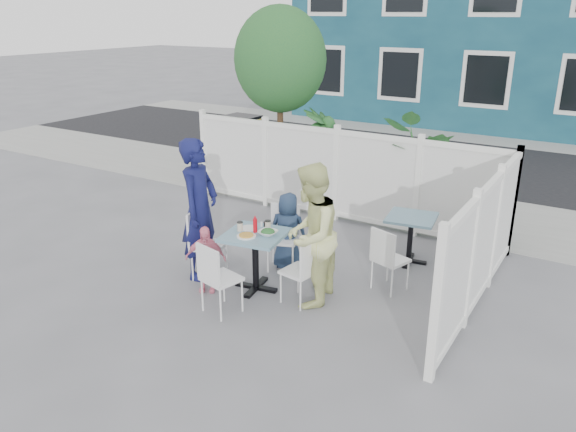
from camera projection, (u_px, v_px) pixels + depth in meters
The scene contains 30 objects.
ground at pixel (252, 268), 8.04m from camera, with size 80.00×80.00×0.00m, color slate.
near_sidewalk at pixel (362, 197), 11.08m from camera, with size 24.00×2.60×0.01m, color gray.
street at pixel (424, 158), 14.04m from camera, with size 24.00×5.00×0.01m, color black.
far_sidewalk at pixel (459, 136), 16.52m from camera, with size 24.00×1.60×0.01m, color gray.
building at pixel (482, 25), 18.44m from camera, with size 11.00×6.00×6.00m.
fence_back at pixel (336, 177), 9.64m from camera, with size 5.86×0.08×1.60m.
fence_right at pixel (482, 247), 6.78m from camera, with size 0.08×3.66×1.60m.
tree at pixel (280, 60), 10.57m from camera, with size 1.80×1.62×3.59m.
utility_cabinet at pixel (243, 146), 12.51m from camera, with size 0.67×0.48×1.25m, color gold.
potted_shrub_a at pixel (323, 158), 10.48m from camera, with size 0.99×0.99×1.77m, color #1A512B.
potted_shrub_b at pixel (434, 173), 9.32m from camera, with size 1.66×1.44×1.85m, color #1A512B.
main_table at pixel (255, 246), 7.23m from camera, with size 0.86×0.86×0.79m.
spare_table at pixel (411, 227), 8.05m from camera, with size 0.76×0.76×0.71m.
chair_left at pixel (203, 239), 7.62m from camera, with size 0.53×0.54×0.96m.
chair_right at pixel (304, 267), 6.90m from camera, with size 0.44×0.45×0.87m.
chair_back at pixel (284, 232), 7.92m from camera, with size 0.53×0.52×0.91m.
chair_near at pixel (216, 274), 6.66m from camera, with size 0.49×0.48×0.91m.
chair_spare at pixel (387, 255), 7.21m from camera, with size 0.49×0.49×0.87m.
man at pixel (200, 209), 7.52m from camera, with size 0.70×0.46×1.93m, color #111446.
woman at pixel (310, 236), 6.82m from camera, with size 0.87×0.68×1.80m, color #C6D33D.
boy at pixel (288, 231), 7.88m from camera, with size 0.54×0.35×1.11m, color #1F314C.
toddler at pixel (206, 259), 7.25m from camera, with size 0.53×0.22×0.90m, color pink.
plate_main at pixel (246, 236), 7.06m from camera, with size 0.25×0.25×0.02m, color white.
plate_side at pixel (249, 228), 7.33m from camera, with size 0.22×0.22×0.02m, color white.
salad_bowl at pixel (268, 233), 7.11m from camera, with size 0.24×0.24×0.06m, color white.
coffee_cup_a at pixel (240, 227), 7.24m from camera, with size 0.08×0.08×0.11m, color beige.
coffee_cup_b at pixel (268, 225), 7.28m from camera, with size 0.08×0.08×0.12m, color beige.
ketchup_bottle at pixel (255, 226), 7.18m from camera, with size 0.06×0.06×0.18m, color #BD0814.
salt_shaker at pixel (262, 224), 7.38m from camera, with size 0.03×0.03×0.07m, color white.
pepper_shaker at pixel (265, 224), 7.39m from camera, with size 0.03×0.03×0.07m, color black.
Camera 1 is at (4.26, -5.94, 3.47)m, focal length 35.00 mm.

